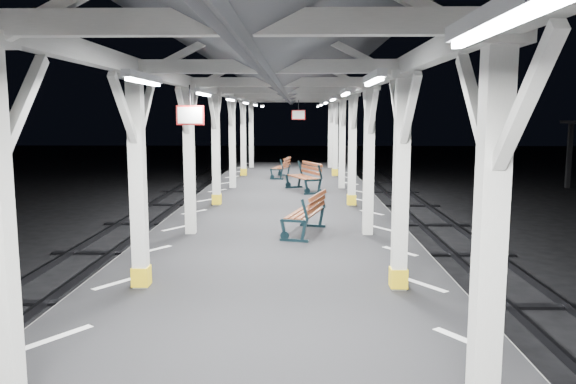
{
  "coord_description": "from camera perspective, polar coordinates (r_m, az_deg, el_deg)",
  "views": [
    {
      "loc": [
        0.47,
        -6.44,
        3.68
      ],
      "look_at": [
        0.24,
        4.24,
        2.2
      ],
      "focal_mm": 35.0,
      "sensor_mm": 36.0,
      "label": 1
    }
  ],
  "objects": [
    {
      "name": "bench_far",
      "position": [
        19.75,
        1.84,
        1.65
      ],
      "size": [
        1.32,
        1.97,
        1.01
      ],
      "rotation": [
        0.0,
        0.0,
        0.39
      ],
      "color": "black",
      "rests_on": "platform"
    },
    {
      "name": "platform",
      "position": [
        7.19,
        -2.82,
        -18.35
      ],
      "size": [
        6.0,
        50.0,
        1.0
      ],
      "primitive_type": "cube",
      "color": "black",
      "rests_on": "ground"
    },
    {
      "name": "hazard_stripes_left",
      "position": [
        7.56,
        -22.26,
        -13.45
      ],
      "size": [
        1.0,
        48.0,
        0.01
      ],
      "primitive_type": "cube",
      "color": "silver",
      "rests_on": "platform"
    },
    {
      "name": "canopy",
      "position": [
        6.5,
        -3.08,
        15.64
      ],
      "size": [
        5.4,
        49.0,
        4.65
      ],
      "color": "silver",
      "rests_on": "platform"
    },
    {
      "name": "hazard_stripes_right",
      "position": [
        7.25,
        17.51,
        -14.17
      ],
      "size": [
        1.0,
        48.0,
        0.01
      ],
      "primitive_type": "cube",
      "color": "silver",
      "rests_on": "platform"
    },
    {
      "name": "bench_mid",
      "position": [
        12.6,
        2.09,
        -2.07
      ],
      "size": [
        1.06,
        1.84,
        0.94
      ],
      "rotation": [
        0.0,
        0.0,
        -0.26
      ],
      "color": "black",
      "rests_on": "platform"
    },
    {
      "name": "bench_extra",
      "position": [
        23.94,
        -0.54,
        2.57
      ],
      "size": [
        0.85,
        1.67,
        0.86
      ],
      "rotation": [
        0.0,
        0.0,
        -0.17
      ],
      "color": "black",
      "rests_on": "platform"
    }
  ]
}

